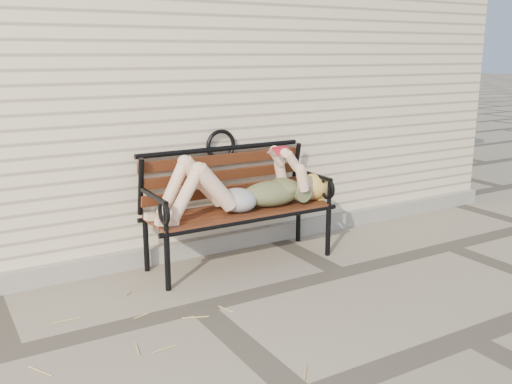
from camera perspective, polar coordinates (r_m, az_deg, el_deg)
ground at (r=4.07m, az=-5.61°, el=-11.39°), size 80.00×80.00×0.00m
house_wall at (r=6.54m, az=-17.41°, el=11.19°), size 8.00×4.00×3.00m
foundation_strip at (r=4.88m, az=-10.52°, el=-6.27°), size 8.00×0.10×0.15m
garden_bench at (r=4.76m, az=-2.20°, el=0.25°), size 1.69×0.67×1.09m
reading_woman at (r=4.64m, az=-1.27°, el=0.37°), size 1.59×0.36×0.50m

